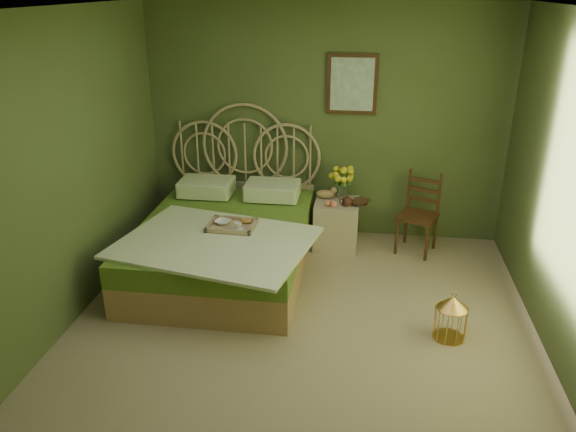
# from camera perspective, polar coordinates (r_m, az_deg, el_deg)

# --- Properties ---
(floor) EXTENTS (4.50, 4.50, 0.00)m
(floor) POSITION_cam_1_polar(r_m,az_deg,el_deg) (4.82, 1.17, -12.34)
(floor) COLOR tan
(floor) RESTS_ON ground
(ceiling) EXTENTS (4.50, 4.50, 0.00)m
(ceiling) POSITION_cam_1_polar(r_m,az_deg,el_deg) (3.95, 1.48, 20.28)
(ceiling) COLOR silver
(ceiling) RESTS_ON wall_back
(wall_back) EXTENTS (4.00, 0.00, 4.00)m
(wall_back) POSITION_cam_1_polar(r_m,az_deg,el_deg) (6.36, 3.76, 9.31)
(wall_back) COLOR #4F6334
(wall_back) RESTS_ON floor
(wall_left) EXTENTS (0.00, 4.50, 4.50)m
(wall_left) POSITION_cam_1_polar(r_m,az_deg,el_deg) (4.85, -22.89, 3.28)
(wall_left) COLOR #4F6334
(wall_left) RESTS_ON floor
(wall_art) EXTENTS (0.54, 0.04, 0.64)m
(wall_art) POSITION_cam_1_polar(r_m,az_deg,el_deg) (6.23, 6.53, 13.16)
(wall_art) COLOR #361F0E
(wall_art) RESTS_ON wall_back
(bed) EXTENTS (1.93, 2.43, 1.51)m
(bed) POSITION_cam_1_polar(r_m,az_deg,el_deg) (5.79, -6.35, -2.36)
(bed) COLOR tan
(bed) RESTS_ON floor
(nightstand) EXTENTS (0.48, 0.49, 0.96)m
(nightstand) POSITION_cam_1_polar(r_m,az_deg,el_deg) (6.28, 5.00, -0.06)
(nightstand) COLOR beige
(nightstand) RESTS_ON floor
(chair) EXTENTS (0.50, 0.50, 0.88)m
(chair) POSITION_cam_1_polar(r_m,az_deg,el_deg) (6.28, 13.04, 0.81)
(chair) COLOR #361F0E
(chair) RESTS_ON floor
(birdcage) EXTENTS (0.26, 0.26, 0.39)m
(birdcage) POSITION_cam_1_polar(r_m,az_deg,el_deg) (4.91, 16.20, -9.91)
(birdcage) COLOR gold
(birdcage) RESTS_ON floor
(book_lower) EXTENTS (0.18, 0.23, 0.02)m
(book_lower) POSITION_cam_1_polar(r_m,az_deg,el_deg) (6.21, 6.67, 1.50)
(book_lower) COLOR #381E0F
(book_lower) RESTS_ON nightstand
(book_upper) EXTENTS (0.26, 0.28, 0.02)m
(book_upper) POSITION_cam_1_polar(r_m,az_deg,el_deg) (6.20, 6.68, 1.68)
(book_upper) COLOR #472819
(book_upper) RESTS_ON nightstand
(cereal_bowl) EXTENTS (0.19, 0.19, 0.04)m
(cereal_bowl) POSITION_cam_1_polar(r_m,az_deg,el_deg) (5.52, -6.64, -0.61)
(cereal_bowl) COLOR white
(cereal_bowl) RESTS_ON bed
(coffee_cup) EXTENTS (0.09, 0.09, 0.07)m
(coffee_cup) POSITION_cam_1_polar(r_m,az_deg,el_deg) (5.38, -5.07, -1.03)
(coffee_cup) COLOR white
(coffee_cup) RESTS_ON bed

